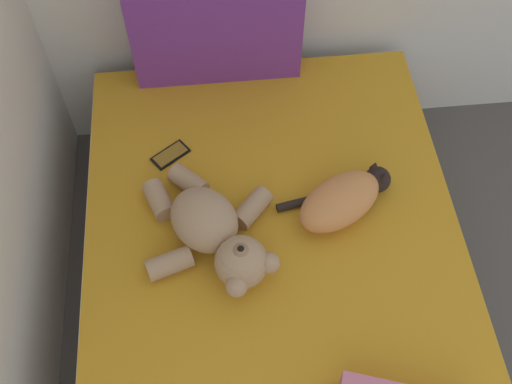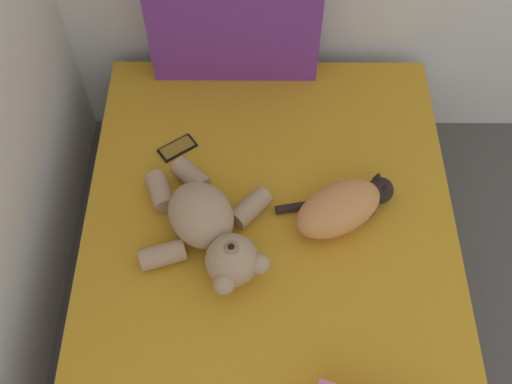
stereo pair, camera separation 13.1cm
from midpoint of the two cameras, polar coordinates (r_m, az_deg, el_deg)
The scene contains 5 objects.
bed at distance 2.44m, azimuth 0.18°, elevation -8.67°, with size 1.42×1.98×0.53m.
patterned_cushion at distance 2.58m, azimuth -5.17°, elevation 14.49°, with size 0.69×0.13×0.46m.
cat at distance 2.25m, azimuth 6.43°, elevation -0.72°, with size 0.44×0.34×0.15m.
teddy_bear at distance 2.16m, azimuth -5.58°, elevation -3.83°, with size 0.48×0.59×0.20m.
cell_phone at distance 2.46m, azimuth -9.43°, elevation 3.34°, with size 0.16×0.14×0.01m.
Camera 1 is at (0.71, 2.37, 2.48)m, focal length 43.31 mm.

